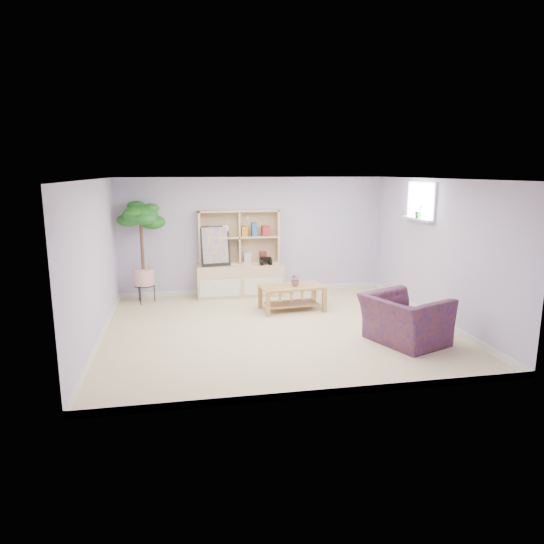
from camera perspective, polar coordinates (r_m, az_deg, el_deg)
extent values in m
cube|color=beige|center=(7.96, 0.60, -6.67)|extent=(5.50, 5.00, 0.01)
cube|color=white|center=(7.55, 0.64, 10.88)|extent=(5.50, 5.00, 0.01)
cube|color=#BCB3D1|center=(10.10, -2.18, 4.27)|extent=(5.50, 0.01, 2.40)
cube|color=#BCB3D1|center=(5.29, 5.96, -2.73)|extent=(5.50, 0.01, 2.40)
cube|color=#BCB3D1|center=(7.62, -20.10, 1.09)|extent=(0.01, 5.00, 2.40)
cube|color=#BCB3D1|center=(8.63, 18.85, 2.36)|extent=(0.01, 5.00, 2.40)
cube|color=silver|center=(9.05, 16.75, 5.97)|extent=(0.14, 1.00, 0.04)
imported|color=#287239|center=(8.81, 2.80, -0.87)|extent=(0.25, 0.23, 0.25)
imported|color=#161952|center=(7.48, 15.36, -5.02)|extent=(1.31, 1.39, 0.82)
imported|color=#165F16|center=(9.02, 16.86, 6.91)|extent=(0.17, 0.14, 0.26)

